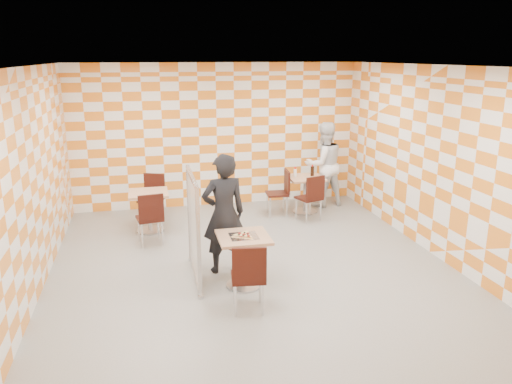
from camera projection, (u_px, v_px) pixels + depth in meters
room_shell at (245, 165)px, 7.72m from camera, size 7.00×7.00×7.00m
main_table at (244, 252)px, 6.89m from camera, size 0.70×0.70×0.75m
second_table at (305, 188)px, 10.19m from camera, size 0.70×0.70×0.75m
empty_table at (149, 205)px, 9.08m from camera, size 0.70×0.70×0.75m
chair_main_front at (249, 273)px, 6.14m from camera, size 0.47×0.48×0.92m
chair_second_front at (312, 195)px, 9.61m from camera, size 0.54×0.54×0.92m
chair_second_side at (282, 189)px, 10.00m from camera, size 0.46×0.45×0.92m
chair_empty_near at (150, 215)px, 8.39m from camera, size 0.49×0.49×0.92m
chair_empty_far at (153, 194)px, 9.66m from camera, size 0.56×0.56×0.92m
partition at (194, 227)px, 7.06m from camera, size 0.08×1.38×1.55m
man_dark at (224, 214)px, 7.30m from camera, size 0.71×0.51×1.79m
man_white at (324, 164)px, 10.57m from camera, size 0.96×0.80×1.80m
pizza_on_foil at (244, 235)px, 6.81m from camera, size 0.40×0.40×0.04m
sport_bottle at (295, 172)px, 10.13m from camera, size 0.06×0.06×0.20m
soda_bottle at (312, 171)px, 10.19m from camera, size 0.07×0.07×0.23m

